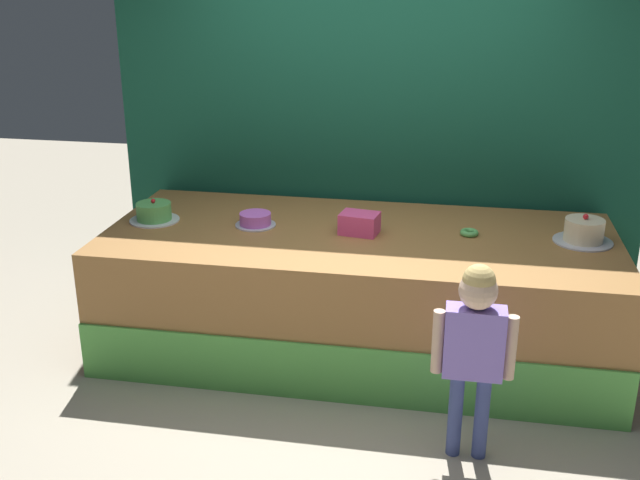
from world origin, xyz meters
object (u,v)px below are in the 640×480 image
Objects in this scene: cake_left at (154,213)px; cake_center at (255,220)px; pink_box at (359,223)px; child_figure at (475,336)px; cake_right at (584,232)px; donut at (469,233)px.

cake_left is 0.68m from cake_center.
cake_left reaches higher than pink_box.
child_figure is 2.33m from cake_left.
cake_right is at bearing 3.68° from pink_box.
cake_center is at bearing 178.11° from pink_box.
child_figure is 4.57× the size of pink_box.
cake_center is at bearing 2.16° from cake_left.
cake_right reaches higher than donut.
donut is (-0.03, 1.14, 0.13)m from child_figure.
cake_left is 0.91× the size of cake_right.
child_figure is 9.29× the size of donut.
pink_box is at bearing -1.89° from cake_center.
cake_right is (2.04, 0.07, 0.03)m from cake_center.
cake_center is at bearing -178.17° from cake_right.
child_figure is 1.15m from donut.
pink_box is at bearing 0.14° from cake_left.
pink_box is at bearing 124.03° from child_figure.
cake_left is at bearing -177.48° from donut.
cake_center is (-1.40, 1.08, 0.16)m from child_figure.
child_figure is 3.27× the size of cake_left.
child_figure is at bearing -88.34° from donut.
donut is 0.35× the size of cake_left.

